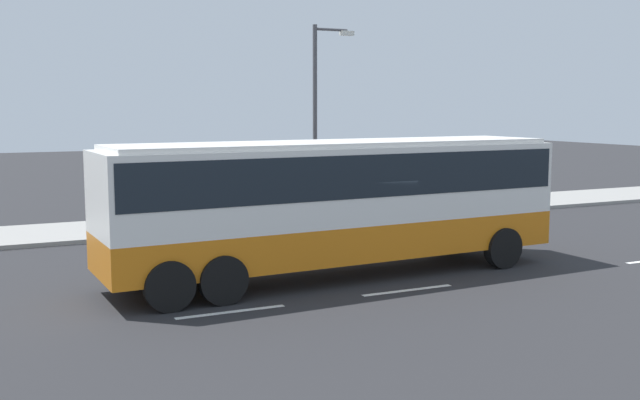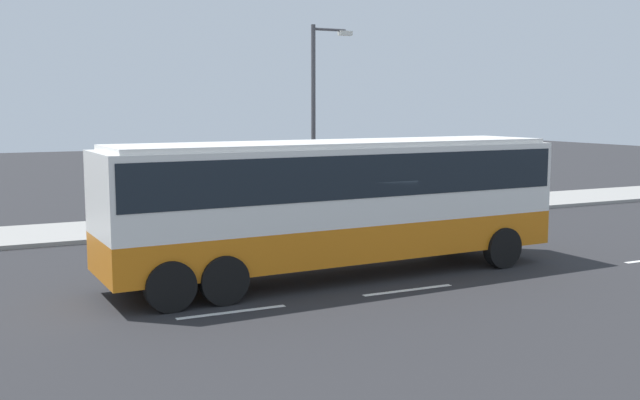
{
  "view_description": "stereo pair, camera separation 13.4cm",
  "coord_description": "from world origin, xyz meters",
  "px_view_note": "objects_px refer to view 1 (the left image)",
  "views": [
    {
      "loc": [
        -8.63,
        -16.51,
        4.28
      ],
      "look_at": [
        -0.67,
        0.4,
        1.94
      ],
      "focal_mm": 41.45,
      "sensor_mm": 36.0,
      "label": 1
    },
    {
      "loc": [
        -8.76,
        -16.46,
        4.28
      ],
      "look_at": [
        -0.67,
        0.4,
        1.94
      ],
      "focal_mm": 41.45,
      "sensor_mm": 36.0,
      "label": 2
    }
  ],
  "objects_px": {
    "pedestrian_near_curb": "(392,189)",
    "street_lamp": "(319,110)",
    "coach_bus": "(338,193)",
    "pedestrian_at_crossing": "(280,193)"
  },
  "relations": [
    {
      "from": "coach_bus",
      "to": "street_lamp",
      "type": "relative_size",
      "value": 1.71
    },
    {
      "from": "pedestrian_near_curb",
      "to": "coach_bus",
      "type": "bearing_deg",
      "value": -9.95
    },
    {
      "from": "pedestrian_at_crossing",
      "to": "street_lamp",
      "type": "xyz_separation_m",
      "value": [
        1.36,
        -0.43,
        2.99
      ]
    },
    {
      "from": "pedestrian_near_curb",
      "to": "street_lamp",
      "type": "xyz_separation_m",
      "value": [
        -3.68,
        -0.96,
        3.14
      ]
    },
    {
      "from": "pedestrian_near_curb",
      "to": "street_lamp",
      "type": "distance_m",
      "value": 4.93
    },
    {
      "from": "pedestrian_at_crossing",
      "to": "street_lamp",
      "type": "bearing_deg",
      "value": -145.73
    },
    {
      "from": "pedestrian_at_crossing",
      "to": "street_lamp",
      "type": "height_order",
      "value": "street_lamp"
    },
    {
      "from": "pedestrian_near_curb",
      "to": "street_lamp",
      "type": "height_order",
      "value": "street_lamp"
    },
    {
      "from": "pedestrian_near_curb",
      "to": "street_lamp",
      "type": "bearing_deg",
      "value": -47.47
    },
    {
      "from": "coach_bus",
      "to": "pedestrian_at_crossing",
      "type": "relative_size",
      "value": 6.73
    }
  ]
}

